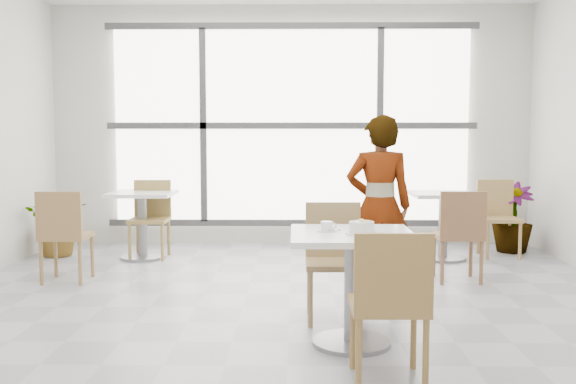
{
  "coord_description": "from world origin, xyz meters",
  "views": [
    {
      "loc": [
        0.05,
        -4.64,
        1.39
      ],
      "look_at": [
        0.0,
        -0.3,
        1.0
      ],
      "focal_mm": 40.18,
      "sensor_mm": 36.0,
      "label": 1
    }
  ],
  "objects_px": {
    "person": "(379,206)",
    "plant_right": "(512,217)",
    "chair_near": "(390,297)",
    "oatmeal_bowl": "(362,228)",
    "plant_left": "(60,223)",
    "coffee_cup": "(327,227)",
    "bg_chair_right_far": "(497,212)",
    "bg_chair_right_near": "(460,230)",
    "bg_chair_left_near": "(63,230)",
    "bg_table_left": "(142,215)",
    "bg_table_right": "(443,216)",
    "main_table": "(352,267)",
    "bg_chair_left_far": "(151,213)",
    "chair_far": "(334,252)"
  },
  "relations": [
    {
      "from": "person",
      "to": "plant_right",
      "type": "xyz_separation_m",
      "value": [
        1.85,
        2.07,
        -0.36
      ]
    },
    {
      "from": "chair_near",
      "to": "oatmeal_bowl",
      "type": "bearing_deg",
      "value": -81.4
    },
    {
      "from": "chair_near",
      "to": "plant_left",
      "type": "height_order",
      "value": "chair_near"
    },
    {
      "from": "oatmeal_bowl",
      "to": "plant_right",
      "type": "xyz_separation_m",
      "value": [
        2.14,
        3.48,
        -0.38
      ]
    },
    {
      "from": "coffee_cup",
      "to": "bg_chair_right_far",
      "type": "distance_m",
      "value": 3.81
    },
    {
      "from": "bg_chair_right_near",
      "to": "plant_right",
      "type": "relative_size",
      "value": 1.05
    },
    {
      "from": "bg_chair_left_near",
      "to": "bg_chair_right_far",
      "type": "relative_size",
      "value": 1.0
    },
    {
      "from": "chair_near",
      "to": "coffee_cup",
      "type": "bearing_deg",
      "value": -67.18
    },
    {
      "from": "bg_table_left",
      "to": "bg_table_right",
      "type": "bearing_deg",
      "value": -0.48
    },
    {
      "from": "bg_chair_left_near",
      "to": "plant_right",
      "type": "xyz_separation_m",
      "value": [
        4.73,
        1.66,
        -0.09
      ]
    },
    {
      "from": "plant_left",
      "to": "bg_table_left",
      "type": "bearing_deg",
      "value": -7.95
    },
    {
      "from": "chair_near",
      "to": "bg_table_right",
      "type": "xyz_separation_m",
      "value": [
        1.12,
        3.65,
        -0.01
      ]
    },
    {
      "from": "main_table",
      "to": "bg_chair_right_far",
      "type": "distance_m",
      "value": 3.74
    },
    {
      "from": "main_table",
      "to": "chair_near",
      "type": "xyz_separation_m",
      "value": [
        0.15,
        -0.7,
        -0.02
      ]
    },
    {
      "from": "plant_right",
      "to": "plant_left",
      "type": "bearing_deg",
      "value": -176.77
    },
    {
      "from": "person",
      "to": "bg_table_right",
      "type": "xyz_separation_m",
      "value": [
        0.92,
        1.61,
        -0.29
      ]
    },
    {
      "from": "coffee_cup",
      "to": "person",
      "type": "xyz_separation_m",
      "value": [
        0.51,
        1.3,
        -0.0
      ]
    },
    {
      "from": "bg_chair_left_near",
      "to": "bg_chair_left_far",
      "type": "xyz_separation_m",
      "value": [
        0.52,
        1.32,
        0.0
      ]
    },
    {
      "from": "person",
      "to": "bg_chair_right_near",
      "type": "distance_m",
      "value": 0.98
    },
    {
      "from": "oatmeal_bowl",
      "to": "person",
      "type": "relative_size",
      "value": 0.14
    },
    {
      "from": "bg_chair_right_far",
      "to": "chair_far",
      "type": "bearing_deg",
      "value": -128.43
    },
    {
      "from": "chair_near",
      "to": "person",
      "type": "relative_size",
      "value": 0.56
    },
    {
      "from": "chair_near",
      "to": "bg_chair_right_near",
      "type": "height_order",
      "value": "same"
    },
    {
      "from": "bg_chair_left_far",
      "to": "plant_right",
      "type": "bearing_deg",
      "value": 4.63
    },
    {
      "from": "chair_far",
      "to": "bg_chair_right_near",
      "type": "bearing_deg",
      "value": 43.19
    },
    {
      "from": "oatmeal_bowl",
      "to": "plant_right",
      "type": "relative_size",
      "value": 0.25
    },
    {
      "from": "chair_far",
      "to": "bg_table_right",
      "type": "relative_size",
      "value": 1.16
    },
    {
      "from": "main_table",
      "to": "bg_chair_right_far",
      "type": "bearing_deg",
      "value": 58.66
    },
    {
      "from": "bg_chair_left_far",
      "to": "bg_chair_right_near",
      "type": "height_order",
      "value": "same"
    },
    {
      "from": "bg_table_left",
      "to": "bg_chair_left_near",
      "type": "xyz_separation_m",
      "value": [
        -0.45,
        -1.22,
        0.01
      ]
    },
    {
      "from": "main_table",
      "to": "chair_far",
      "type": "xyz_separation_m",
      "value": [
        -0.08,
        0.64,
        -0.02
      ]
    },
    {
      "from": "bg_table_left",
      "to": "bg_chair_left_near",
      "type": "distance_m",
      "value": 1.3
    },
    {
      "from": "bg_chair_right_near",
      "to": "plant_right",
      "type": "bearing_deg",
      "value": -122.73
    },
    {
      "from": "coffee_cup",
      "to": "plant_left",
      "type": "distance_m",
      "value": 4.25
    },
    {
      "from": "bg_chair_left_far",
      "to": "oatmeal_bowl",
      "type": "bearing_deg",
      "value": -56.65
    },
    {
      "from": "chair_near",
      "to": "coffee_cup",
      "type": "distance_m",
      "value": 0.85
    },
    {
      "from": "bg_table_right",
      "to": "bg_chair_right_far",
      "type": "relative_size",
      "value": 0.86
    },
    {
      "from": "coffee_cup",
      "to": "person",
      "type": "height_order",
      "value": "person"
    },
    {
      "from": "plant_left",
      "to": "plant_right",
      "type": "height_order",
      "value": "plant_right"
    },
    {
      "from": "main_table",
      "to": "chair_far",
      "type": "distance_m",
      "value": 0.64
    },
    {
      "from": "bg_table_left",
      "to": "person",
      "type": "bearing_deg",
      "value": -33.9
    },
    {
      "from": "bg_table_right",
      "to": "bg_table_left",
      "type": "bearing_deg",
      "value": 179.52
    },
    {
      "from": "oatmeal_bowl",
      "to": "chair_near",
      "type": "bearing_deg",
      "value": -81.4
    },
    {
      "from": "oatmeal_bowl",
      "to": "bg_chair_right_near",
      "type": "xyz_separation_m",
      "value": [
        1.11,
        1.88,
        -0.29
      ]
    },
    {
      "from": "main_table",
      "to": "person",
      "type": "height_order",
      "value": "person"
    },
    {
      "from": "bg_chair_left_near",
      "to": "bg_chair_left_far",
      "type": "height_order",
      "value": "same"
    },
    {
      "from": "bg_chair_left_far",
      "to": "plant_right",
      "type": "height_order",
      "value": "bg_chair_left_far"
    },
    {
      "from": "main_table",
      "to": "bg_chair_right_far",
      "type": "height_order",
      "value": "bg_chair_right_far"
    },
    {
      "from": "main_table",
      "to": "bg_chair_left_far",
      "type": "distance_m",
      "value": 3.67
    },
    {
      "from": "chair_far",
      "to": "person",
      "type": "bearing_deg",
      "value": 58.45
    }
  ]
}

